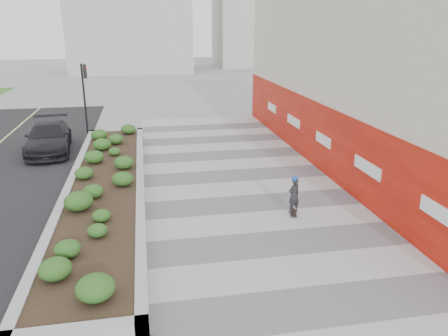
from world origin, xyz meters
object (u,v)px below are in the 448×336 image
(planter, at_px, (105,184))
(skateboarder, at_px, (294,195))
(traffic_signal_near, at_px, (85,88))
(car_dark, at_px, (49,137))

(planter, relative_size, skateboarder, 12.53)
(planter, distance_m, traffic_signal_near, 10.90)
(traffic_signal_near, xyz_separation_m, car_dark, (-1.60, -3.74, -2.00))
(skateboarder, bearing_deg, car_dark, 148.91)
(traffic_signal_near, height_order, skateboarder, traffic_signal_near)
(skateboarder, xyz_separation_m, car_dark, (-9.97, 9.99, 0.03))
(planter, xyz_separation_m, skateboarder, (6.64, -3.23, 0.31))
(traffic_signal_near, height_order, car_dark, traffic_signal_near)
(planter, relative_size, car_dark, 3.42)
(skateboarder, height_order, car_dark, car_dark)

